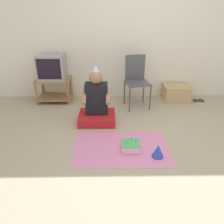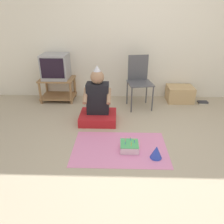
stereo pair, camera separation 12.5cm
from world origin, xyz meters
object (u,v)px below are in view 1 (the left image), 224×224
object	(u,v)px
birthday_cake	(131,146)
party_hat_blue	(158,151)
tv	(52,67)
book_pile	(198,101)
person_seated	(97,105)
cardboard_box_stack	(176,93)
folding_chair	(136,78)

from	to	relation	value
birthday_cake	party_hat_blue	xyz separation A→B (m)	(0.32, -0.16, 0.03)
tv	birthday_cake	size ratio (longest dim) A/B	2.06
book_pile	party_hat_blue	size ratio (longest dim) A/B	1.12
tv	person_seated	bearing A→B (deg)	-45.68
book_pile	person_seated	world-z (taller)	person_seated
book_pile	person_seated	bearing A→B (deg)	-158.41
person_seated	party_hat_blue	bearing A→B (deg)	-50.88
cardboard_box_stack	person_seated	size ratio (longest dim) A/B	0.55
tv	cardboard_box_stack	world-z (taller)	tv
cardboard_box_stack	party_hat_blue	size ratio (longest dim) A/B	3.04
folding_chair	party_hat_blue	xyz separation A→B (m)	(0.10, -1.63, -0.45)
tv	folding_chair	world-z (taller)	folding_chair
cardboard_box_stack	folding_chair	bearing A→B (deg)	-163.42
tv	birthday_cake	world-z (taller)	tv
folding_chair	book_pile	size ratio (longest dim) A/B	5.11
folding_chair	cardboard_box_stack	distance (m)	0.96
birthday_cake	person_seated	bearing A→B (deg)	120.07
party_hat_blue	birthday_cake	bearing A→B (deg)	153.72
tv	book_pile	xyz separation A→B (m)	(2.84, -0.12, -0.66)
cardboard_box_stack	birthday_cake	bearing A→B (deg)	-121.74
tv	folding_chair	bearing A→B (deg)	-8.90
person_seated	birthday_cake	size ratio (longest dim) A/B	3.87
cardboard_box_stack	birthday_cake	distance (m)	2.02
book_pile	birthday_cake	world-z (taller)	birthday_cake
cardboard_box_stack	party_hat_blue	bearing A→B (deg)	-111.59
book_pile	person_seated	xyz separation A→B (m)	(-1.96, -0.78, 0.27)
person_seated	party_hat_blue	xyz separation A→B (m)	(0.79, -0.98, -0.20)
folding_chair	book_pile	world-z (taller)	folding_chair
tv	folding_chair	distance (m)	1.60
folding_chair	cardboard_box_stack	xyz separation A→B (m)	(0.84, 0.25, -0.39)
cardboard_box_stack	book_pile	bearing A→B (deg)	-16.23
cardboard_box_stack	book_pile	xyz separation A→B (m)	(0.43, -0.12, -0.13)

